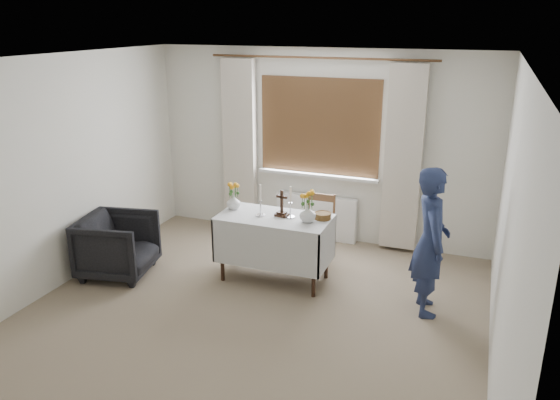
# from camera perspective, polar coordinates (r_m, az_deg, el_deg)

# --- Properties ---
(ground) EXTENTS (5.00, 5.00, 0.00)m
(ground) POSITION_cam_1_polar(r_m,az_deg,el_deg) (5.44, -4.06, -13.06)
(ground) COLOR gray
(ground) RESTS_ON ground
(altar_table) EXTENTS (1.24, 0.64, 0.76)m
(altar_table) POSITION_cam_1_polar(r_m,az_deg,el_deg) (6.16, -0.57, -5.07)
(altar_table) COLOR silver
(altar_table) RESTS_ON ground
(wooden_chair) EXTENTS (0.38, 0.38, 0.82)m
(wooden_chair) POSITION_cam_1_polar(r_m,az_deg,el_deg) (6.64, 3.89, -3.04)
(wooden_chair) COLOR brown
(wooden_chair) RESTS_ON ground
(armchair) EXTENTS (0.92, 0.90, 0.71)m
(armchair) POSITION_cam_1_polar(r_m,az_deg,el_deg) (6.56, -16.60, -4.58)
(armchair) COLOR black
(armchair) RESTS_ON ground
(person) EXTENTS (0.50, 0.63, 1.51)m
(person) POSITION_cam_1_polar(r_m,az_deg,el_deg) (5.57, 15.46, -4.22)
(person) COLOR navy
(person) RESTS_ON ground
(radiator) EXTENTS (1.10, 0.10, 0.60)m
(radiator) POSITION_cam_1_polar(r_m,az_deg,el_deg) (7.35, 3.80, -1.78)
(radiator) COLOR white
(radiator) RESTS_ON ground
(wooden_cross) EXTENTS (0.15, 0.12, 0.30)m
(wooden_cross) POSITION_cam_1_polar(r_m,az_deg,el_deg) (5.98, 0.18, -0.35)
(wooden_cross) COLOR black
(wooden_cross) RESTS_ON altar_table
(candlestick_left) EXTENTS (0.12, 0.12, 0.36)m
(candlestick_left) POSITION_cam_1_polar(r_m,az_deg,el_deg) (5.98, -2.06, -0.04)
(candlestick_left) COLOR silver
(candlestick_left) RESTS_ON altar_table
(candlestick_right) EXTENTS (0.13, 0.13, 0.35)m
(candlestick_right) POSITION_cam_1_polar(r_m,az_deg,el_deg) (5.93, 1.09, -0.22)
(candlestick_right) COLOR silver
(candlestick_right) RESTS_ON altar_table
(flower_vase_left) EXTENTS (0.20, 0.20, 0.17)m
(flower_vase_left) POSITION_cam_1_polar(r_m,az_deg,el_deg) (6.25, -4.87, -0.20)
(flower_vase_left) COLOR silver
(flower_vase_left) RESTS_ON altar_table
(flower_vase_right) EXTENTS (0.22, 0.22, 0.18)m
(flower_vase_right) POSITION_cam_1_polar(r_m,az_deg,el_deg) (5.84, 2.91, -1.44)
(flower_vase_right) COLOR silver
(flower_vase_right) RESTS_ON altar_table
(wicker_basket) EXTENTS (0.24, 0.24, 0.07)m
(wicker_basket) POSITION_cam_1_polar(r_m,az_deg,el_deg) (5.95, 4.50, -1.65)
(wicker_basket) COLOR brown
(wicker_basket) RESTS_ON altar_table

